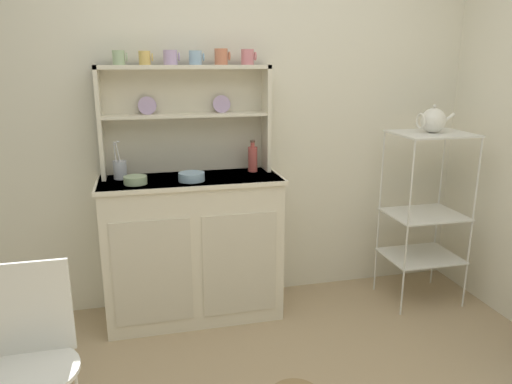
{
  "coord_description": "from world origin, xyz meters",
  "views": [
    {
      "loc": [
        -0.63,
        -1.51,
        1.6
      ],
      "look_at": [
        0.01,
        1.12,
        0.87
      ],
      "focal_mm": 34.06,
      "sensor_mm": 36.0,
      "label": 1
    }
  ],
  "objects_px": {
    "hutch_cabinet": "(193,247)",
    "bakers_rack": "(426,201)",
    "hutch_shelf_unit": "(185,111)",
    "porcelain_teapot": "(433,120)",
    "cup_sage_0": "(119,58)",
    "wire_chair": "(32,349)",
    "utensil_jar": "(120,169)",
    "jam_bottle": "(253,158)",
    "bowl_mixing_large": "(135,180)"
  },
  "relations": [
    {
      "from": "hutch_cabinet",
      "to": "bakers_rack",
      "type": "xyz_separation_m",
      "value": [
        1.53,
        -0.14,
        0.24
      ]
    },
    {
      "from": "hutch_cabinet",
      "to": "wire_chair",
      "type": "distance_m",
      "value": 1.29
    },
    {
      "from": "wire_chair",
      "to": "hutch_cabinet",
      "type": "bearing_deg",
      "value": 81.67
    },
    {
      "from": "porcelain_teapot",
      "to": "wire_chair",
      "type": "bearing_deg",
      "value": -158.36
    },
    {
      "from": "hutch_cabinet",
      "to": "hutch_shelf_unit",
      "type": "xyz_separation_m",
      "value": [
        0.0,
        0.16,
        0.84
      ]
    },
    {
      "from": "utensil_jar",
      "to": "bowl_mixing_large",
      "type": "bearing_deg",
      "value": -60.0
    },
    {
      "from": "hutch_cabinet",
      "to": "porcelain_teapot",
      "type": "distance_m",
      "value": 1.72
    },
    {
      "from": "hutch_cabinet",
      "to": "hutch_shelf_unit",
      "type": "height_order",
      "value": "hutch_shelf_unit"
    },
    {
      "from": "jam_bottle",
      "to": "utensil_jar",
      "type": "height_order",
      "value": "utensil_jar"
    },
    {
      "from": "wire_chair",
      "to": "porcelain_teapot",
      "type": "distance_m",
      "value": 2.56
    },
    {
      "from": "hutch_shelf_unit",
      "to": "wire_chair",
      "type": "height_order",
      "value": "hutch_shelf_unit"
    },
    {
      "from": "hutch_shelf_unit",
      "to": "wire_chair",
      "type": "xyz_separation_m",
      "value": [
        -0.75,
        -1.21,
        -0.79
      ]
    },
    {
      "from": "wire_chair",
      "to": "porcelain_teapot",
      "type": "bearing_deg",
      "value": 48.8
    },
    {
      "from": "bakers_rack",
      "to": "jam_bottle",
      "type": "height_order",
      "value": "bakers_rack"
    },
    {
      "from": "hutch_shelf_unit",
      "to": "hutch_cabinet",
      "type": "bearing_deg",
      "value": -90.0
    },
    {
      "from": "bakers_rack",
      "to": "cup_sage_0",
      "type": "distance_m",
      "value": 2.13
    },
    {
      "from": "utensil_jar",
      "to": "cup_sage_0",
      "type": "bearing_deg",
      "value": 48.99
    },
    {
      "from": "jam_bottle",
      "to": "cup_sage_0",
      "type": "bearing_deg",
      "value": 177.36
    },
    {
      "from": "hutch_shelf_unit",
      "to": "jam_bottle",
      "type": "relative_size",
      "value": 5.15
    },
    {
      "from": "utensil_jar",
      "to": "bakers_rack",
      "type": "bearing_deg",
      "value": -6.47
    },
    {
      "from": "hutch_shelf_unit",
      "to": "porcelain_teapot",
      "type": "bearing_deg",
      "value": -11.33
    },
    {
      "from": "hutch_cabinet",
      "to": "wire_chair",
      "type": "height_order",
      "value": "hutch_cabinet"
    },
    {
      "from": "wire_chair",
      "to": "utensil_jar",
      "type": "distance_m",
      "value": 1.26
    },
    {
      "from": "hutch_cabinet",
      "to": "porcelain_teapot",
      "type": "relative_size",
      "value": 4.49
    },
    {
      "from": "hutch_shelf_unit",
      "to": "wire_chair",
      "type": "bearing_deg",
      "value": -121.66
    },
    {
      "from": "bakers_rack",
      "to": "hutch_cabinet",
      "type": "bearing_deg",
      "value": 174.67
    },
    {
      "from": "jam_bottle",
      "to": "bakers_rack",
      "type": "bearing_deg",
      "value": -11.54
    },
    {
      "from": "cup_sage_0",
      "to": "jam_bottle",
      "type": "distance_m",
      "value": 1.0
    },
    {
      "from": "bakers_rack",
      "to": "cup_sage_0",
      "type": "height_order",
      "value": "cup_sage_0"
    },
    {
      "from": "utensil_jar",
      "to": "porcelain_teapot",
      "type": "bearing_deg",
      "value": -6.47
    },
    {
      "from": "bakers_rack",
      "to": "utensil_jar",
      "type": "relative_size",
      "value": 4.97
    },
    {
      "from": "hutch_shelf_unit",
      "to": "porcelain_teapot",
      "type": "height_order",
      "value": "hutch_shelf_unit"
    },
    {
      "from": "bakers_rack",
      "to": "bowl_mixing_large",
      "type": "relative_size",
      "value": 8.7
    },
    {
      "from": "bowl_mixing_large",
      "to": "porcelain_teapot",
      "type": "relative_size",
      "value": 0.54
    },
    {
      "from": "bakers_rack",
      "to": "wire_chair",
      "type": "height_order",
      "value": "bakers_rack"
    },
    {
      "from": "bowl_mixing_large",
      "to": "cup_sage_0",
      "type": "bearing_deg",
      "value": 103.69
    },
    {
      "from": "hutch_cabinet",
      "to": "bowl_mixing_large",
      "type": "height_order",
      "value": "bowl_mixing_large"
    },
    {
      "from": "jam_bottle",
      "to": "utensil_jar",
      "type": "bearing_deg",
      "value": -179.36
    },
    {
      "from": "hutch_cabinet",
      "to": "porcelain_teapot",
      "type": "xyz_separation_m",
      "value": [
        1.53,
        -0.14,
        0.77
      ]
    },
    {
      "from": "porcelain_teapot",
      "to": "jam_bottle",
      "type": "bearing_deg",
      "value": 168.44
    },
    {
      "from": "wire_chair",
      "to": "jam_bottle",
      "type": "height_order",
      "value": "jam_bottle"
    },
    {
      "from": "wire_chair",
      "to": "porcelain_teapot",
      "type": "xyz_separation_m",
      "value": [
        2.28,
        0.9,
        0.72
      ]
    },
    {
      "from": "hutch_shelf_unit",
      "to": "wire_chair",
      "type": "distance_m",
      "value": 1.63
    },
    {
      "from": "wire_chair",
      "to": "cup_sage_0",
      "type": "distance_m",
      "value": 1.65
    },
    {
      "from": "hutch_cabinet",
      "to": "cup_sage_0",
      "type": "bearing_deg",
      "value": 161.76
    },
    {
      "from": "bakers_rack",
      "to": "bowl_mixing_large",
      "type": "xyz_separation_m",
      "value": [
        -1.86,
        0.07,
        0.23
      ]
    },
    {
      "from": "jam_bottle",
      "to": "porcelain_teapot",
      "type": "distance_m",
      "value": 1.17
    },
    {
      "from": "bakers_rack",
      "to": "utensil_jar",
      "type": "height_order",
      "value": "bakers_rack"
    },
    {
      "from": "bakers_rack",
      "to": "utensil_jar",
      "type": "distance_m",
      "value": 1.97
    },
    {
      "from": "jam_bottle",
      "to": "porcelain_teapot",
      "type": "relative_size",
      "value": 0.81
    }
  ]
}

